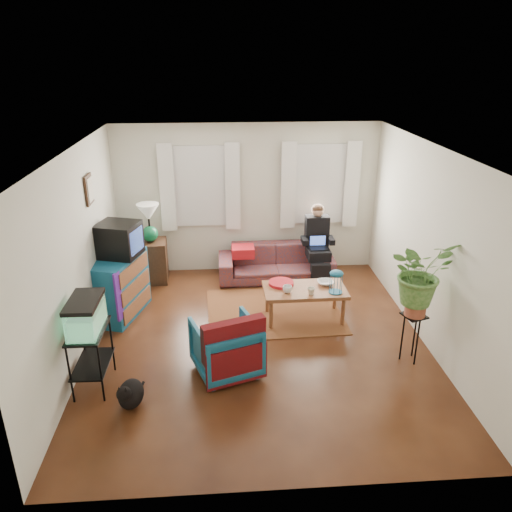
{
  "coord_description": "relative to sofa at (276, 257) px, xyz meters",
  "views": [
    {
      "loc": [
        -0.46,
        -5.84,
        3.67
      ],
      "look_at": [
        0.0,
        0.4,
        1.1
      ],
      "focal_mm": 35.0,
      "sensor_mm": 36.0,
      "label": 1
    }
  ],
  "objects": [
    {
      "name": "crt_tv",
      "position": [
        -2.41,
        -1.03,
        0.78
      ],
      "size": [
        0.68,
        0.65,
        0.49
      ],
      "primitive_type": "cube",
      "rotation": [
        0.0,
        0.0,
        -0.29
      ],
      "color": "black",
      "rests_on": "dresser"
    },
    {
      "name": "cup_b",
      "position": [
        0.31,
        -1.66,
        0.16
      ],
      "size": [
        0.11,
        0.11,
        0.1
      ],
      "primitive_type": "imported",
      "rotation": [
        0.0,
        0.0,
        0.01
      ],
      "color": "beige",
      "rests_on": "coffee_table"
    },
    {
      "name": "window_left",
      "position": [
        -1.27,
        0.43,
        1.16
      ],
      "size": [
        1.08,
        0.04,
        1.38
      ],
      "primitive_type": "cube",
      "color": "white",
      "rests_on": "wall_back"
    },
    {
      "name": "birdcage",
      "position": [
        0.67,
        -1.62,
        0.28
      ],
      "size": [
        0.2,
        0.2,
        0.35
      ],
      "primitive_type": null,
      "rotation": [
        0.0,
        0.0,
        0.01
      ],
      "color": "#115B6B",
      "rests_on": "coffee_table"
    },
    {
      "name": "floor",
      "position": [
        -0.47,
        -2.05,
        -0.39
      ],
      "size": [
        4.5,
        5.0,
        0.01
      ],
      "primitive_type": "cube",
      "color": "#4F2B14",
      "rests_on": "ground"
    },
    {
      "name": "coffee_table",
      "position": [
        0.26,
        -1.46,
        -0.14
      ],
      "size": [
        1.2,
        0.67,
        0.49
      ],
      "primitive_type": "cube",
      "rotation": [
        0.0,
        0.0,
        0.01
      ],
      "color": "brown",
      "rests_on": "floor"
    },
    {
      "name": "dresser",
      "position": [
        -2.46,
        -1.12,
        0.07
      ],
      "size": [
        0.78,
        1.12,
        0.92
      ],
      "primitive_type": "cube",
      "rotation": [
        0.0,
        0.0,
        -0.29
      ],
      "color": "navy",
      "rests_on": "floor"
    },
    {
      "name": "curtains_left",
      "position": [
        -1.27,
        0.35,
        1.16
      ],
      "size": [
        1.36,
        0.06,
        1.5
      ],
      "primitive_type": "cube",
      "color": "white",
      "rests_on": "wall_back"
    },
    {
      "name": "serape_throw",
      "position": [
        -0.81,
        -2.97,
        0.15
      ],
      "size": [
        0.77,
        0.42,
        0.62
      ],
      "primitive_type": "cube",
      "rotation": [
        0.0,
        0.0,
        0.34
      ],
      "color": "#9E0A0A",
      "rests_on": "armchair"
    },
    {
      "name": "aquarium",
      "position": [
        -2.47,
        -2.87,
        0.57
      ],
      "size": [
        0.35,
        0.62,
        0.4
      ],
      "primitive_type": "cube",
      "rotation": [
        0.0,
        0.0,
        -0.02
      ],
      "color": "#7FD899",
      "rests_on": "aquarium_stand"
    },
    {
      "name": "wall_left",
      "position": [
        -2.72,
        -2.05,
        0.91
      ],
      "size": [
        0.01,
        5.0,
        2.6
      ],
      "primitive_type": "cube",
      "color": "silver",
      "rests_on": "floor"
    },
    {
      "name": "area_rug",
      "position": [
        -0.16,
        -1.23,
        -0.38
      ],
      "size": [
        2.06,
        1.67,
        0.01
      ],
      "primitive_type": "cube",
      "rotation": [
        0.0,
        0.0,
        0.04
      ],
      "color": "brown",
      "rests_on": "floor"
    },
    {
      "name": "snack_tray",
      "position": [
        -0.07,
        -1.3,
        0.13
      ],
      "size": [
        0.37,
        0.37,
        0.04
      ],
      "primitive_type": "cylinder",
      "rotation": [
        0.0,
        0.0,
        0.01
      ],
      "color": "#B21414",
      "rests_on": "coffee_table"
    },
    {
      "name": "picture_frame",
      "position": [
        -2.68,
        -1.2,
        1.56
      ],
      "size": [
        0.04,
        0.32,
        0.4
      ],
      "primitive_type": "cube",
      "color": "#3D2616",
      "rests_on": "wall_left"
    },
    {
      "name": "black_cat",
      "position": [
        -1.98,
        -3.26,
        -0.2
      ],
      "size": [
        0.36,
        0.48,
        0.37
      ],
      "primitive_type": "ellipsoid",
      "rotation": [
        0.0,
        0.0,
        -0.21
      ],
      "color": "black",
      "rests_on": "floor"
    },
    {
      "name": "potted_plant",
      "position": [
        1.43,
        -2.62,
        0.72
      ],
      "size": [
        0.91,
        0.85,
        0.83
      ],
      "primitive_type": "imported",
      "rotation": [
        0.0,
        0.0,
        0.32
      ],
      "color": "#599947",
      "rests_on": "plant_stand"
    },
    {
      "name": "ceiling",
      "position": [
        -0.47,
        -2.05,
        2.21
      ],
      "size": [
        4.5,
        5.0,
        0.01
      ],
      "primitive_type": "cube",
      "color": "white",
      "rests_on": "wall_back"
    },
    {
      "name": "sofa",
      "position": [
        0.0,
        0.0,
        0.0
      ],
      "size": [
        1.97,
        0.78,
        0.77
      ],
      "primitive_type": "imported",
      "rotation": [
        0.0,
        0.0,
        0.0
      ],
      "color": "brown",
      "rests_on": "floor"
    },
    {
      "name": "wall_right",
      "position": [
        1.78,
        -2.05,
        0.91
      ],
      "size": [
        0.01,
        5.0,
        2.6
      ],
      "primitive_type": "cube",
      "color": "silver",
      "rests_on": "floor"
    },
    {
      "name": "seated_person",
      "position": [
        0.71,
        0.0,
        0.2
      ],
      "size": [
        0.49,
        0.61,
        1.18
      ],
      "primitive_type": null,
      "rotation": [
        0.0,
        0.0,
        0.0
      ],
      "color": "black",
      "rests_on": "sofa"
    },
    {
      "name": "aquarium_stand",
      "position": [
        -2.47,
        -2.87,
        -0.01
      ],
      "size": [
        0.39,
        0.68,
        0.75
      ],
      "primitive_type": "cube",
      "rotation": [
        0.0,
        0.0,
        -0.02
      ],
      "color": "black",
      "rests_on": "floor"
    },
    {
      "name": "table_lamp",
      "position": [
        -2.12,
        0.04,
        0.64
      ],
      "size": [
        0.39,
        0.39,
        0.66
      ],
      "primitive_type": null,
      "rotation": [
        0.0,
        0.0,
        0.04
      ],
      "color": "white",
      "rests_on": "side_table"
    },
    {
      "name": "side_table",
      "position": [
        -2.12,
        0.04,
        -0.03
      ],
      "size": [
        0.52,
        0.52,
        0.72
      ],
      "primitive_type": "cube",
      "rotation": [
        0.0,
        0.0,
        0.04
      ],
      "color": "#402218",
      "rests_on": "floor"
    },
    {
      "name": "bowl",
      "position": [
        0.58,
        -1.35,
        0.14
      ],
      "size": [
        0.24,
        0.24,
        0.06
      ],
      "primitive_type": "imported",
      "rotation": [
        0.0,
        0.0,
        0.01
      ],
      "color": "white",
      "rests_on": "coffee_table"
    },
    {
      "name": "cup_a",
      "position": [
        -0.01,
        -1.57,
        0.16
      ],
      "size": [
        0.14,
        0.14,
        0.11
      ],
      "primitive_type": "imported",
      "rotation": [
        0.0,
        0.0,
        0.01
      ],
      "color": "white",
      "rests_on": "coffee_table"
    },
    {
      "name": "plant_stand",
      "position": [
        1.43,
        -2.62,
        -0.06
      ],
      "size": [
        0.35,
        0.35,
        0.65
      ],
      "primitive_type": "cube",
      "rotation": [
        0.0,
        0.0,
        0.32
      ],
      "color": "black",
      "rests_on": "floor"
    },
    {
      "name": "curtains_right",
      "position": [
        0.78,
        0.35,
        1.16
      ],
      "size": [
        1.36,
        0.06,
        1.5
      ],
      "primitive_type": "cube",
      "color": "white",
      "rests_on": "wall_back"
    },
    {
      "name": "window_right",
      "position": [
        0.78,
        0.43,
        1.16
      ],
      "size": [
        1.08,
        0.04,
        1.38
      ],
      "primitive_type": "cube",
      "color": "white",
      "rests_on": "wall_back"
    },
    {
      "name": "armchair",
      "position": [
        -0.91,
        -2.69,
        -0.01
      ],
      "size": [
        0.92,
        0.89,
        0.75
      ],
      "primitive_type": "imported",
      "rotation": [
        0.0,
        0.0,
        3.48
      ],
      "color": "#136674",
      "rests_on": "floor"
    },
    {
      "name": "wall_front",
      "position": [
        -0.47,
        -4.55,
        0.91
      ],
      "size": [
        4.5,
        0.01,
        2.6
      ],
      "primitive_type": "cube",
      "color": "silver",
      "rests_on": "floor"
    },
    {
      "name": "wall_back",
      "position": [
        -0.47,
        0.45,
        0.91
      ],
      "size": [
        4.5,
        0.01,
        2.6
      ],
      "primitive_type": "cube",
      "color": "silver",
      "rests_on": "floor"
    }
  ]
}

